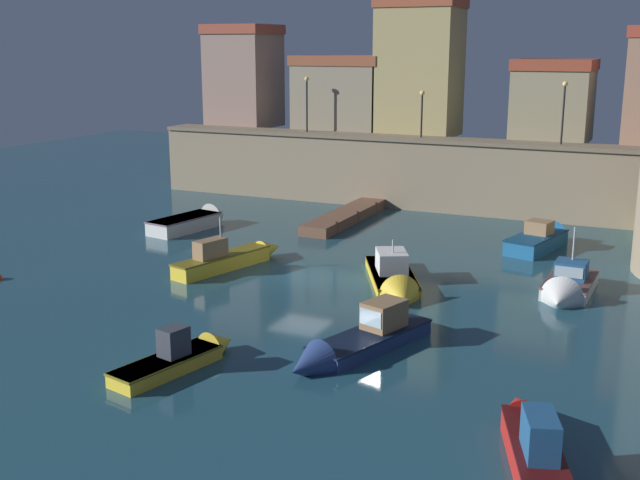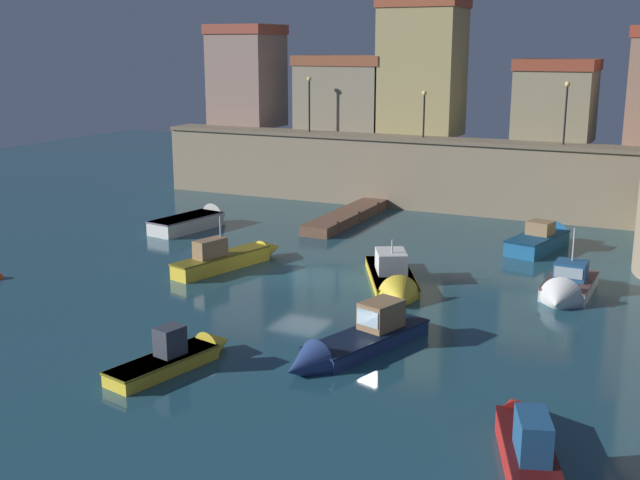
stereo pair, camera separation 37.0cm
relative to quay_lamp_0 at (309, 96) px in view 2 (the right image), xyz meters
The scene contains 15 objects.
ground_plane 20.80m from the quay_lamp_0, 65.30° to the right, with size 99.79×99.79×0.00m, color #1E4756.
quay_wall 9.47m from the quay_lamp_0, ahead, with size 38.10×2.50×4.72m.
old_town_backdrop 8.20m from the quay_lamp_0, 22.47° to the left, with size 35.84×4.81×9.24m.
pier_dock 10.58m from the quay_lamp_0, 47.26° to the right, with size 1.76×9.60×0.70m.
quay_lamp_0 is the anchor object (origin of this frame).
quay_lamp_1 8.32m from the quay_lamp_0, ahead, with size 0.32×0.32×3.03m.
quay_lamp_2 17.20m from the quay_lamp_0, ahead, with size 0.32×0.32×3.78m.
moored_boat_0 13.29m from the quay_lamp_0, 99.88° to the right, with size 2.70×6.05×1.66m.
moored_boat_1 30.18m from the quay_lamp_0, 61.10° to the right, with size 3.54×6.87×2.03m.
moored_boat_2 20.24m from the quay_lamp_0, 22.69° to the right, with size 2.98×5.94×1.94m.
moored_boat_3 31.31m from the quay_lamp_0, 72.18° to the right, with size 2.33×5.27×1.82m.
moored_boat_5 19.55m from the quay_lamp_0, 76.10° to the right, with size 2.85×6.97×2.78m.
moored_boat_6 26.47m from the quay_lamp_0, 38.39° to the right, with size 2.06×5.02×3.47m.
moored_boat_8 23.07m from the quay_lamp_0, 54.08° to the right, with size 4.82×7.06×2.69m.
moored_boat_9 38.32m from the quay_lamp_0, 55.44° to the right, with size 3.50×7.37×1.97m.
Camera 2 is at (16.28, -32.13, 10.60)m, focal length 44.51 mm.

